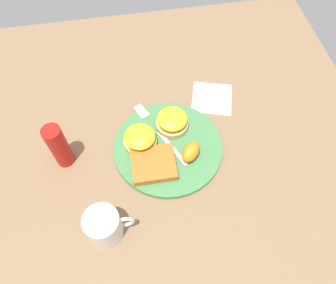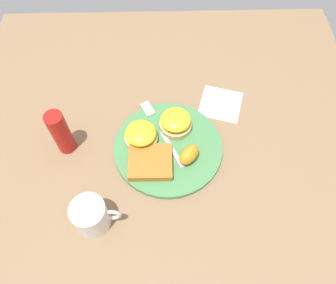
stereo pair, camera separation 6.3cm
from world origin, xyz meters
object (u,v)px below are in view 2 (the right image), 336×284
(orange_wedge, at_px, (189,155))
(fork, at_px, (160,129))
(sandwich_benedict_left, at_px, (176,122))
(sandwich_benedict_right, at_px, (141,135))
(hashbrown_patty, at_px, (150,162))
(condiment_bottle, at_px, (61,133))
(cup, at_px, (91,216))

(orange_wedge, height_order, fork, orange_wedge)
(sandwich_benedict_left, height_order, orange_wedge, sandwich_benedict_left)
(fork, bearing_deg, sandwich_benedict_left, 7.92)
(sandwich_benedict_right, distance_m, fork, 0.06)
(sandwich_benedict_left, height_order, fork, sandwich_benedict_left)
(hashbrown_patty, height_order, condiment_bottle, condiment_bottle)
(orange_wedge, bearing_deg, condiment_bottle, 170.57)
(sandwich_benedict_right, bearing_deg, hashbrown_patty, -71.32)
(sandwich_benedict_right, height_order, hashbrown_patty, sandwich_benedict_right)
(cup, distance_m, condiment_bottle, 0.22)
(sandwich_benedict_left, distance_m, condiment_bottle, 0.28)
(sandwich_benedict_left, relative_size, condiment_bottle, 0.63)
(sandwich_benedict_left, bearing_deg, cup, -127.78)
(hashbrown_patty, bearing_deg, sandwich_benedict_right, 108.68)
(fork, bearing_deg, sandwich_benedict_right, -144.99)
(sandwich_benedict_left, relative_size, orange_wedge, 1.40)
(sandwich_benedict_left, xyz_separation_m, sandwich_benedict_right, (-0.09, -0.04, 0.00))
(hashbrown_patty, height_order, orange_wedge, orange_wedge)
(sandwich_benedict_left, xyz_separation_m, hashbrown_patty, (-0.07, -0.11, -0.01))
(orange_wedge, bearing_deg, sandwich_benedict_right, 153.88)
(hashbrown_patty, height_order, fork, hashbrown_patty)
(sandwich_benedict_left, relative_size, fork, 0.40)
(sandwich_benedict_left, xyz_separation_m, fork, (-0.04, -0.01, -0.02))
(cup, bearing_deg, orange_wedge, 34.30)
(condiment_bottle, bearing_deg, hashbrown_patty, -16.27)
(cup, bearing_deg, fork, 58.15)
(hashbrown_patty, bearing_deg, sandwich_benedict_left, 58.78)
(fork, height_order, condiment_bottle, condiment_bottle)
(hashbrown_patty, bearing_deg, fork, 76.88)
(hashbrown_patty, xyz_separation_m, fork, (0.02, 0.10, -0.01))
(sandwich_benedict_left, xyz_separation_m, cup, (-0.19, -0.25, 0.01))
(sandwich_benedict_right, xyz_separation_m, condiment_bottle, (-0.19, -0.01, 0.03))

